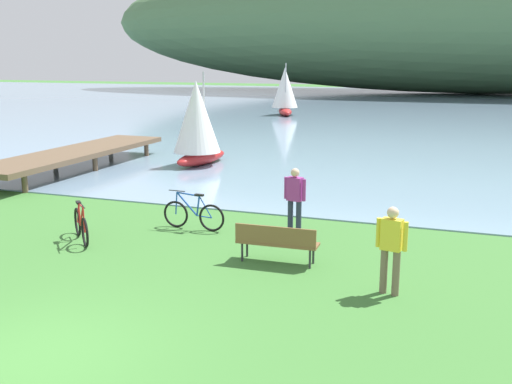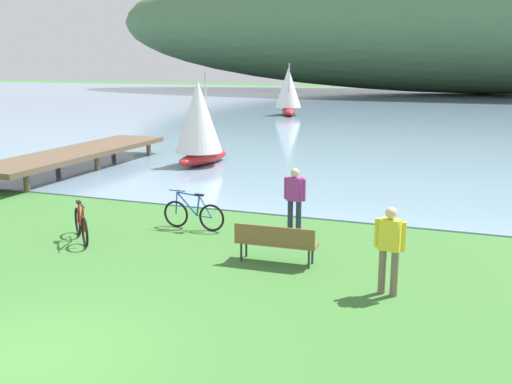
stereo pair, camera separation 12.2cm
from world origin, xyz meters
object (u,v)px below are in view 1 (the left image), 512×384
at_px(bicycle_leaning_near_bench, 81,226).
at_px(person_on_the_grass, 391,245).
at_px(park_bench_near_camera, 277,241).
at_px(bicycle_beside_path, 193,215).
at_px(sailboat_nearest_to_shore, 197,122).
at_px(sailboat_mid_bay, 285,91).
at_px(person_at_shoreline, 295,197).

height_order(bicycle_leaning_near_bench, person_on_the_grass, person_on_the_grass).
bearing_deg(park_bench_near_camera, bicycle_beside_path, 147.82).
xyz_separation_m(sailboat_nearest_to_shore, sailboat_mid_bay, (-3.42, 23.36, 0.11)).
bearing_deg(bicycle_leaning_near_bench, person_on_the_grass, -6.35).
bearing_deg(sailboat_mid_bay, person_on_the_grass, -69.77).
relative_size(person_on_the_grass, sailboat_mid_bay, 0.42).
xyz_separation_m(person_at_shoreline, sailboat_nearest_to_shore, (-6.56, 8.12, 0.87)).
bearing_deg(bicycle_beside_path, person_at_shoreline, 10.50).
xyz_separation_m(bicycle_beside_path, person_on_the_grass, (5.42, -2.72, 0.58)).
xyz_separation_m(bicycle_leaning_near_bench, bicycle_beside_path, (2.13, 1.88, 0.00)).
relative_size(park_bench_near_camera, person_at_shoreline, 1.06).
distance_m(person_on_the_grass, sailboat_mid_bay, 36.99).
distance_m(bicycle_leaning_near_bench, sailboat_mid_bay, 34.29).
bearing_deg(sailboat_nearest_to_shore, person_at_shoreline, -51.08).
relative_size(bicycle_beside_path, person_at_shoreline, 1.04).
relative_size(person_on_the_grass, sailboat_nearest_to_shore, 0.44).
distance_m(park_bench_near_camera, person_at_shoreline, 2.36).
bearing_deg(sailboat_mid_bay, park_bench_near_camera, -73.13).
height_order(bicycle_leaning_near_bench, bicycle_beside_path, same).
distance_m(bicycle_leaning_near_bench, sailboat_nearest_to_shore, 10.75).
xyz_separation_m(park_bench_near_camera, sailboat_nearest_to_shore, (-6.82, 10.42, 1.33)).
bearing_deg(park_bench_near_camera, person_at_shoreline, 96.57).
relative_size(bicycle_beside_path, person_on_the_grass, 1.04).
bearing_deg(sailboat_nearest_to_shore, sailboat_mid_bay, 98.33).
bearing_deg(park_bench_near_camera, person_on_the_grass, -19.75).
distance_m(park_bench_near_camera, bicycle_beside_path, 3.40).
distance_m(bicycle_beside_path, person_at_shoreline, 2.72).
bearing_deg(bicycle_leaning_near_bench, bicycle_beside_path, 41.57).
xyz_separation_m(bicycle_leaning_near_bench, sailboat_nearest_to_shore, (-1.82, 10.49, 1.45)).
bearing_deg(sailboat_nearest_to_shore, bicycle_leaning_near_bench, -80.16).
bearing_deg(bicycle_leaning_near_bench, sailboat_nearest_to_shore, 99.84).
height_order(person_on_the_grass, sailboat_nearest_to_shore, sailboat_nearest_to_shore).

